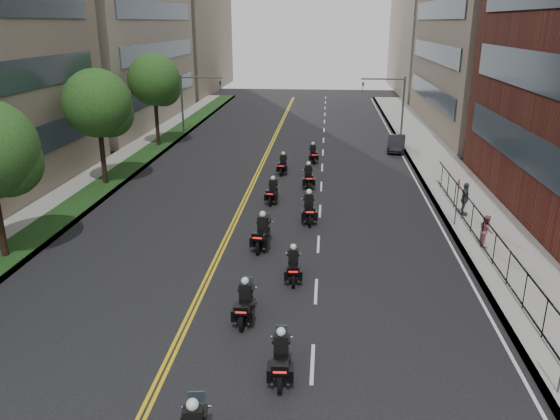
% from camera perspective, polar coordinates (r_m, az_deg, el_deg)
% --- Properties ---
extents(sidewalk_right, '(4.00, 90.00, 0.15)m').
position_cam_1_polar(sidewalk_right, '(37.46, 17.93, 2.14)').
color(sidewalk_right, gray).
rests_on(sidewalk_right, ground).
extents(sidewalk_left, '(4.00, 90.00, 0.15)m').
position_cam_1_polar(sidewalk_left, '(39.60, -18.26, 3.00)').
color(sidewalk_left, gray).
rests_on(sidewalk_left, ground).
extents(grass_strip, '(2.00, 90.00, 0.04)m').
position_cam_1_polar(grass_strip, '(39.27, -17.20, 3.12)').
color(grass_strip, black).
rests_on(grass_strip, sidewalk_left).
extents(building_right_far, '(15.00, 28.00, 26.00)m').
position_cam_1_polar(building_right_far, '(89.84, 17.58, 19.93)').
color(building_right_far, '#AD9D8C').
rests_on(building_right_far, ground).
extents(building_left_far, '(16.00, 28.00, 26.00)m').
position_cam_1_polar(building_left_far, '(91.61, -11.98, 20.34)').
color(building_left_far, gray).
rests_on(building_left_far, ground).
extents(iron_fence, '(0.05, 28.00, 1.50)m').
position_cam_1_polar(iron_fence, '(25.10, 22.10, -4.63)').
color(iron_fence, black).
rests_on(iron_fence, sidewalk_right).
extents(street_trees, '(4.40, 38.40, 7.98)m').
position_cam_1_polar(street_trees, '(32.47, -21.92, 8.39)').
color(street_trees, black).
rests_on(street_trees, ground).
extents(traffic_signal_right, '(4.09, 0.20, 5.60)m').
position_cam_1_polar(traffic_signal_right, '(52.75, 11.74, 11.41)').
color(traffic_signal_right, '#3F3F44').
rests_on(traffic_signal_right, ground).
extents(traffic_signal_left, '(4.09, 0.20, 5.60)m').
position_cam_1_polar(traffic_signal_left, '(53.98, -9.24, 11.72)').
color(traffic_signal_left, '#3F3F44').
rests_on(traffic_signal_left, ground).
extents(motorcycle_1, '(0.54, 2.26, 1.67)m').
position_cam_1_polar(motorcycle_1, '(17.26, 0.09, -15.29)').
color(motorcycle_1, black).
rests_on(motorcycle_1, ground).
extents(motorcycle_2, '(0.52, 2.26, 1.67)m').
position_cam_1_polar(motorcycle_2, '(20.21, -3.69, -9.77)').
color(motorcycle_2, black).
rests_on(motorcycle_2, ground).
extents(motorcycle_3, '(0.55, 2.17, 1.60)m').
position_cam_1_polar(motorcycle_3, '(23.13, 1.39, -5.90)').
color(motorcycle_3, black).
rests_on(motorcycle_3, ground).
extents(motorcycle_4, '(0.70, 2.50, 1.84)m').
position_cam_1_polar(motorcycle_4, '(26.28, -1.88, -2.52)').
color(motorcycle_4, black).
rests_on(motorcycle_4, ground).
extents(motorcycle_5, '(0.67, 2.47, 1.82)m').
position_cam_1_polar(motorcycle_5, '(29.76, 3.04, 0.08)').
color(motorcycle_5, black).
rests_on(motorcycle_5, ground).
extents(motorcycle_6, '(0.59, 2.22, 1.64)m').
position_cam_1_polar(motorcycle_6, '(32.95, -0.79, 1.87)').
color(motorcycle_6, black).
rests_on(motorcycle_6, ground).
extents(motorcycle_7, '(0.63, 2.35, 1.74)m').
position_cam_1_polar(motorcycle_7, '(36.04, 2.98, 3.43)').
color(motorcycle_7, black).
rests_on(motorcycle_7, ground).
extents(motorcycle_8, '(0.55, 2.17, 1.60)m').
position_cam_1_polar(motorcycle_8, '(39.33, 0.31, 4.71)').
color(motorcycle_8, black).
rests_on(motorcycle_8, ground).
extents(motorcycle_9, '(0.65, 2.15, 1.59)m').
position_cam_1_polar(motorcycle_9, '(42.68, 3.47, 5.82)').
color(motorcycle_9, black).
rests_on(motorcycle_9, ground).
extents(parked_sedan, '(1.95, 4.11, 1.30)m').
position_cam_1_polar(parked_sedan, '(47.55, 12.09, 6.84)').
color(parked_sedan, black).
rests_on(parked_sedan, ground).
extents(pedestrian_b, '(0.61, 0.77, 1.55)m').
position_cam_1_polar(pedestrian_b, '(27.95, 20.72, -2.03)').
color(pedestrian_b, '#924F58').
rests_on(pedestrian_b, sidewalk_right).
extents(pedestrian_c, '(0.78, 1.19, 1.88)m').
position_cam_1_polar(pedestrian_c, '(31.91, 18.75, 1.09)').
color(pedestrian_c, '#43434B').
rests_on(pedestrian_c, sidewalk_right).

